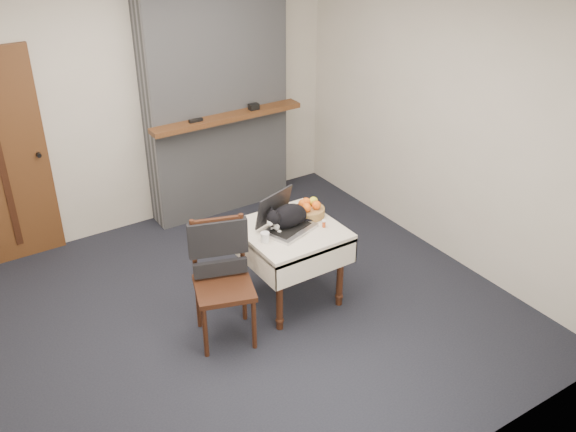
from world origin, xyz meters
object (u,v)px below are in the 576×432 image
Objects in this scene: side_table at (290,240)px; fruit_basket at (309,209)px; chair at (221,263)px; door at (1,161)px; cream_jar at (265,237)px; pill_bottle at (324,223)px; laptop at (283,220)px; cat at (289,216)px.

fruit_basket is (0.25, 0.09, 0.17)m from side_table.
fruit_basket is 0.26× the size of chair.
door is 2.79m from fruit_basket.
cream_jar reaches higher than side_table.
pill_bottle is 0.25× the size of fruit_basket.
cat is at bearing -27.91° from laptop.
pill_bottle is 0.23m from fruit_basket.
side_table is at bearing -47.81° from door.
cream_jar is at bearing 16.93° from chair.
side_table is at bearing -159.44° from fruit_basket.
cat is 7.42× the size of pill_bottle.
side_table is 0.79× the size of chair.
cat is (1.79, -1.95, -0.20)m from door.
side_table is 0.33m from cream_jar.
door reaches higher than laptop.
laptop is at bearing -47.98° from door.
laptop is 0.05m from cat.
fruit_basket is at bearing 87.26° from pill_bottle.
cat is (0.05, -0.01, 0.02)m from laptop.
cat is (0.00, 0.03, 0.21)m from side_table.
door reaches higher than side_table.
pill_bottle is 0.07× the size of chair.
laptop is 0.50× the size of chair.
laptop is 1.90× the size of fruit_basket.
cream_jar is at bearing 172.87° from pill_bottle.
chair is at bearing 176.60° from cat.
cream_jar is 0.08× the size of chair.
door is at bearing 137.34° from fruit_basket.
door is 7.75× the size of fruit_basket.
door is at bearing 113.60° from laptop.
cat is 0.31m from cream_jar.
door is 4.12× the size of cat.
side_table is 0.21m from cat.
laptop is at bearing 159.58° from cat.
fruit_basket is (0.30, 0.06, -0.02)m from laptop.
laptop is 0.66m from chair.
chair is (-0.39, 0.01, -0.11)m from cream_jar.
laptop is (-0.04, 0.04, 0.19)m from side_table.
chair reaches higher than cat.
laptop is (1.75, -1.94, -0.23)m from door.
door is 4.08× the size of laptop.
chair is (1.11, -2.04, -0.37)m from door.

